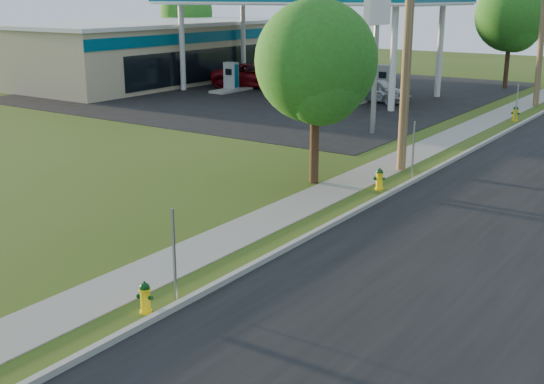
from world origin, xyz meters
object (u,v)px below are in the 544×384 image
(price_pylon, at_px, (377,10))
(hydrant_near, at_px, (145,297))
(utility_pole_mid, at_px, (408,28))
(utility_pole_far, at_px, (543,19))
(fuel_pump_nw, at_px, (231,80))
(fuel_pump_se, at_px, (384,84))
(car_red, at_px, (254,76))
(fuel_pump_sw, at_px, (267,75))
(fuel_pump_ne, at_px, (354,91))
(hydrant_mid, at_px, (379,179))
(car_silver, at_px, (376,90))
(tree_verge, at_px, (317,67))
(tree_back, at_px, (187,14))
(hydrant_far, at_px, (515,114))
(tree_lot, at_px, (512,19))

(price_pylon, height_order, hydrant_near, price_pylon)
(utility_pole_mid, xyz_separation_m, utility_pole_far, (0.00, 18.00, -0.15))
(fuel_pump_nw, relative_size, fuel_pump_se, 1.00)
(hydrant_near, distance_m, car_red, 34.47)
(fuel_pump_sw, bearing_deg, fuel_pump_ne, -23.96)
(fuel_pump_se, xyz_separation_m, hydrant_mid, (9.41, -19.80, -0.37))
(utility_pole_mid, bearing_deg, car_silver, 119.63)
(price_pylon, relative_size, hydrant_mid, 9.46)
(hydrant_near, bearing_deg, fuel_pump_ne, 109.89)
(hydrant_near, relative_size, car_silver, 0.16)
(fuel_pump_ne, distance_m, tree_verge, 18.19)
(hydrant_near, bearing_deg, tree_back, 130.51)
(car_silver, bearing_deg, fuel_pump_ne, 154.49)
(hydrant_far, bearing_deg, tree_verge, -97.60)
(tree_back, distance_m, hydrant_near, 49.97)
(tree_lot, relative_size, hydrant_near, 10.69)
(fuel_pump_ne, height_order, fuel_pump_sw, same)
(utility_pole_mid, xyz_separation_m, hydrant_mid, (0.51, -2.80, -4.60))
(hydrant_mid, bearing_deg, utility_pole_far, 91.39)
(utility_pole_far, relative_size, hydrant_far, 11.94)
(tree_back, distance_m, hydrant_mid, 42.29)
(price_pylon, bearing_deg, utility_pole_mid, -54.66)
(fuel_pump_se, relative_size, hydrant_far, 4.02)
(fuel_pump_ne, height_order, hydrant_mid, fuel_pump_ne)
(tree_verge, bearing_deg, car_silver, 110.40)
(car_red, height_order, car_silver, car_red)
(price_pylon, distance_m, tree_lot, 19.34)
(fuel_pump_nw, xyz_separation_m, fuel_pump_ne, (9.00, 0.00, 0.00))
(tree_lot, height_order, car_red, tree_lot)
(tree_verge, relative_size, car_silver, 1.43)
(fuel_pump_ne, height_order, car_red, fuel_pump_ne)
(tree_back, bearing_deg, car_silver, -23.14)
(fuel_pump_sw, bearing_deg, tree_back, 151.87)
(tree_lot, bearing_deg, fuel_pump_ne, -114.14)
(fuel_pump_nw, relative_size, hydrant_mid, 4.42)
(hydrant_mid, height_order, car_red, car_red)
(utility_pole_far, distance_m, fuel_pump_se, 9.84)
(hydrant_mid, bearing_deg, tree_verge, -165.17)
(fuel_pump_nw, height_order, tree_back, tree_back)
(hydrant_far, relative_size, car_red, 0.14)
(utility_pole_mid, distance_m, utility_pole_far, 18.00)
(price_pylon, relative_size, car_silver, 1.63)
(tree_lot, bearing_deg, hydrant_near, -83.61)
(tree_verge, xyz_separation_m, hydrant_mid, (2.08, 0.55, -3.50))
(utility_pole_far, height_order, car_silver, utility_pole_far)
(fuel_pump_ne, distance_m, price_pylon, 10.17)
(fuel_pump_sw, bearing_deg, tree_lot, 28.68)
(fuel_pump_nw, relative_size, tree_verge, 0.53)
(fuel_pump_ne, relative_size, hydrant_near, 4.81)
(utility_pole_mid, distance_m, fuel_pump_se, 19.65)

